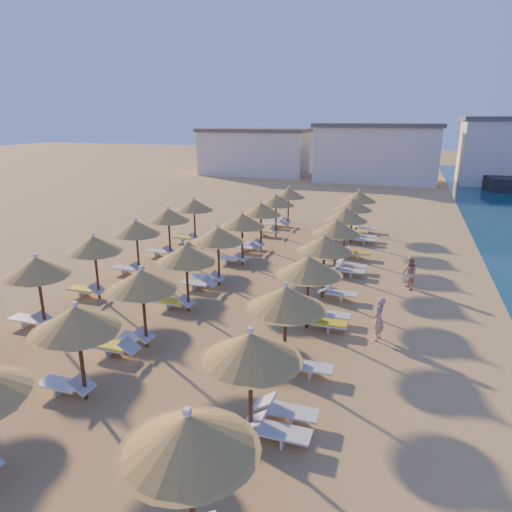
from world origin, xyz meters
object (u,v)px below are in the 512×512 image
(parasol_row_west, at_px, (203,244))
(parasol_row_east, at_px, (317,255))
(beachgoer_a, at_px, (378,319))
(beachgoer_b, at_px, (409,273))

(parasol_row_west, bearing_deg, parasol_row_east, 0.00)
(parasol_row_east, distance_m, beachgoer_a, 3.69)
(parasol_row_east, distance_m, beachgoer_b, 5.81)
(parasol_row_east, height_order, parasol_row_west, same)
(parasol_row_east, relative_size, parasol_row_west, 1.00)
(parasol_row_west, xyz_separation_m, beachgoer_b, (8.91, 4.08, -1.73))
(parasol_row_east, relative_size, beachgoer_b, 20.46)
(parasol_row_east, bearing_deg, parasol_row_west, 180.00)
(parasol_row_east, height_order, beachgoer_b, parasol_row_east)
(parasol_row_west, distance_m, beachgoer_a, 8.27)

